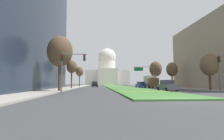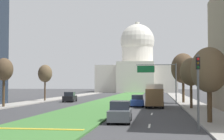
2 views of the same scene
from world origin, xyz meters
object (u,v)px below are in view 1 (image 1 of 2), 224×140
street_tree_right_near (209,65)px  sedan_distant (95,84)px  street_tree_left_near (60,52)px  sedan_lead_stopped (167,86)px  street_tree_right_mid (172,70)px  street_tree_left_far (80,71)px  capitol_building (107,72)px  street_tree_right_far (156,69)px  box_truck_delivery (151,82)px  street_tree_left_mid (72,67)px  overhead_guide_sign (146,72)px  traffic_light_near_left (68,64)px  sedan_midblock (141,85)px  traffic_light_near_right (219,69)px

street_tree_right_near → sedan_distant: 36.21m
street_tree_left_near → sedan_lead_stopped: size_ratio=2.00×
street_tree_right_mid → street_tree_left_far: 29.30m
capitol_building → street_tree_right_far: size_ratio=3.74×
sedan_lead_stopped → box_truck_delivery: (2.69, 18.41, 0.85)m
street_tree_left_near → street_tree_left_mid: 15.92m
overhead_guide_sign → street_tree_left_far: (-20.97, 4.84, 0.40)m
traffic_light_near_left → sedan_midblock: bearing=58.3°
street_tree_left_near → street_tree_right_mid: bearing=33.9°
traffic_light_near_left → traffic_light_near_right: size_ratio=1.00×
street_tree_left_near → sedan_distant: bearing=81.7°
traffic_light_near_right → street_tree_right_mid: bearing=85.7°
capitol_building → street_tree_right_far: bearing=-81.0°
street_tree_right_near → street_tree_left_far: bearing=128.3°
capitol_building → sedan_distant: bearing=-95.6°
street_tree_left_mid → street_tree_left_far: bearing=89.5°
street_tree_right_far → sedan_lead_stopped: bearing=-104.4°
street_tree_right_far → sedan_midblock: (-7.05, -8.67, -5.00)m
street_tree_right_near → street_tree_left_mid: (-24.76, 15.04, 0.81)m
overhead_guide_sign → sedan_lead_stopped: 26.79m
street_tree_left_mid → street_tree_left_far: 16.16m
street_tree_left_near → street_tree_right_far: size_ratio=1.02×
street_tree_left_near → street_tree_right_near: 24.24m
street_tree_right_near → street_tree_right_far: street_tree_right_far is taller
street_tree_right_mid → capitol_building: bearing=97.7°
sedan_distant → overhead_guide_sign: bearing=-13.6°
overhead_guide_sign → sedan_midblock: (-3.30, -6.55, -3.91)m
street_tree_left_mid → sedan_distant: size_ratio=1.49×
street_tree_left_mid → sedan_lead_stopped: bearing=-40.4°
street_tree_left_mid → street_tree_right_mid: 24.86m
traffic_light_near_right → overhead_guide_sign: bearing=94.2°
street_tree_right_far → box_truck_delivery: 11.73m
street_tree_left_mid → box_truck_delivery: 20.82m
sedan_lead_stopped → street_tree_right_near: bearing=-0.7°
traffic_light_near_right → street_tree_left_mid: size_ratio=0.77×
traffic_light_near_left → sedan_lead_stopped: bearing=18.3°
traffic_light_near_right → box_truck_delivery: 23.16m
traffic_light_near_right → sedan_midblock: bearing=102.9°
capitol_building → street_tree_right_mid: bearing=-82.3°
street_tree_left_mid → sedan_midblock: bearing=15.0°
overhead_guide_sign → street_tree_left_mid: (-21.10, -11.32, 0.42)m
sedan_midblock → box_truck_delivery: bearing=-28.1°
street_tree_left_far → overhead_guide_sign: bearing=-13.0°
traffic_light_near_right → street_tree_left_near: 23.20m
sedan_lead_stopped → sedan_midblock: 19.72m
street_tree_left_mid → sedan_midblock: street_tree_left_mid is taller
capitol_building → sedan_lead_stopped: size_ratio=7.33×
traffic_light_near_right → sedan_distant: bearing=117.8°
street_tree_left_near → street_tree_right_mid: size_ratio=1.30×
street_tree_left_far → sedan_lead_stopped: bearing=-60.8°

